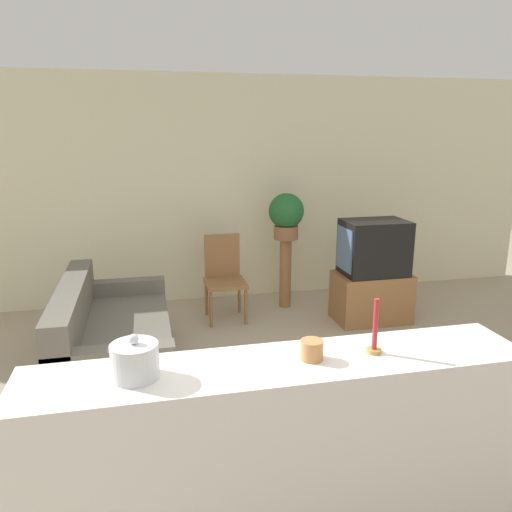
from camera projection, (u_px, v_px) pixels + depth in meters
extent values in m
plane|color=tan|center=(255.00, 475.00, 3.08)|extent=(14.00, 14.00, 0.00)
cube|color=beige|center=(192.00, 191.00, 5.99)|extent=(9.00, 0.06, 2.70)
cube|color=#605B51|center=(118.00, 349.00, 4.29)|extent=(0.89, 1.78, 0.47)
cube|color=#605B51|center=(71.00, 307.00, 4.11)|extent=(0.20, 1.78, 0.36)
cube|color=#605B51|center=(113.00, 388.00, 3.50)|extent=(0.89, 0.16, 0.61)
cube|color=#605B51|center=(121.00, 309.00, 5.04)|extent=(0.89, 0.16, 0.61)
cube|color=olive|center=(371.00, 297.00, 5.51)|extent=(0.80, 0.50, 0.54)
cube|color=black|center=(374.00, 247.00, 5.37)|extent=(0.68, 0.48, 0.59)
cube|color=#4C6B93|center=(345.00, 249.00, 5.30)|extent=(0.02, 0.39, 0.46)
cube|color=olive|center=(225.00, 283.00, 5.49)|extent=(0.44, 0.44, 0.04)
cube|color=olive|center=(222.00, 255.00, 5.61)|extent=(0.40, 0.04, 0.49)
cylinder|color=olive|center=(211.00, 309.00, 5.32)|extent=(0.04, 0.04, 0.40)
cylinder|color=olive|center=(246.00, 307.00, 5.40)|extent=(0.04, 0.04, 0.40)
cylinder|color=olive|center=(207.00, 298.00, 5.68)|extent=(0.04, 0.04, 0.40)
cylinder|color=olive|center=(239.00, 296.00, 5.76)|extent=(0.04, 0.04, 0.40)
cylinder|color=olive|center=(285.00, 273.00, 5.91)|extent=(0.14, 0.14, 0.83)
cylinder|color=#8E5B3D|center=(286.00, 232.00, 5.79)|extent=(0.28, 0.28, 0.16)
sphere|color=#23602D|center=(286.00, 211.00, 5.73)|extent=(0.41, 0.41, 0.41)
cube|color=white|center=(281.00, 461.00, 2.40)|extent=(2.35, 0.44, 1.04)
cylinder|color=silver|center=(135.00, 361.00, 2.12)|extent=(0.20, 0.20, 0.15)
sphere|color=silver|center=(133.00, 339.00, 2.09)|extent=(0.04, 0.04, 0.04)
cylinder|color=#C6844C|center=(312.00, 350.00, 2.29)|extent=(0.11, 0.11, 0.09)
cylinder|color=#B7933D|center=(374.00, 351.00, 2.37)|extent=(0.07, 0.07, 0.02)
cylinder|color=#B7282D|center=(376.00, 324.00, 2.33)|extent=(0.02, 0.02, 0.25)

